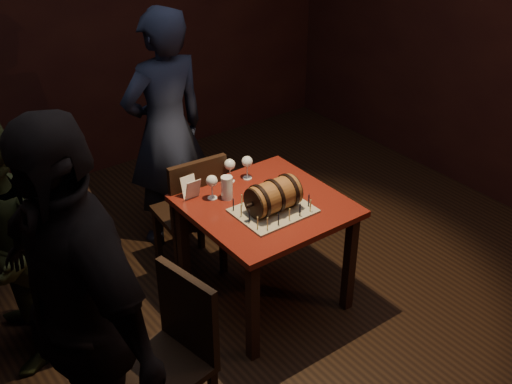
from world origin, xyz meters
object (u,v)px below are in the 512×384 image
at_px(wine_glass_mid, 230,165).
at_px(wine_glass_left, 212,182).
at_px(chair_left_rear, 84,263).
at_px(person_back, 166,131).
at_px(chair_back, 193,210).
at_px(wine_glass_right, 247,163).
at_px(person_left_front, 77,317).
at_px(pint_of_ale, 227,188).
at_px(person_left_rear, 0,252).
at_px(barrel_cake, 273,196).
at_px(chair_left_front, 175,349).
at_px(pub_table, 265,218).

bearing_deg(wine_glass_mid, wine_glass_left, -152.27).
xyz_separation_m(chair_left_rear, person_back, (0.93, 0.62, 0.36)).
relative_size(chair_back, chair_left_rear, 1.00).
xyz_separation_m(wine_glass_right, person_left_front, (-1.50, -0.84, 0.09)).
xyz_separation_m(wine_glass_mid, person_left_front, (-1.39, -0.87, 0.09)).
distance_m(wine_glass_right, chair_back, 0.50).
relative_size(wine_glass_right, person_back, 0.09).
relative_size(wine_glass_left, pint_of_ale, 1.07).
xyz_separation_m(wine_glass_left, chair_left_rear, (-0.81, 0.15, -0.35)).
height_order(chair_left_rear, person_left_rear, person_left_rear).
height_order(person_back, person_left_front, person_left_front).
relative_size(wine_glass_mid, wine_glass_right, 1.00).
relative_size(barrel_cake, person_left_front, 0.19).
relative_size(chair_left_front, person_left_rear, 0.62).
relative_size(pub_table, person_back, 0.51).
xyz_separation_m(pub_table, wine_glass_right, (0.09, 0.32, 0.23)).
distance_m(pint_of_ale, chair_left_front, 1.13).
height_order(wine_glass_mid, wine_glass_right, same).
xyz_separation_m(wine_glass_right, chair_left_front, (-1.06, -0.85, -0.35)).
height_order(pint_of_ale, chair_left_rear, chair_left_rear).
xyz_separation_m(wine_glass_left, person_left_front, (-1.18, -0.76, 0.09)).
xyz_separation_m(barrel_cake, person_back, (-0.09, 1.12, 0.02)).
relative_size(chair_back, chair_left_front, 1.00).
bearing_deg(pint_of_ale, chair_back, 99.94).
height_order(chair_left_front, person_left_rear, person_left_rear).
distance_m(wine_glass_mid, pint_of_ale, 0.21).
bearing_deg(person_left_rear, wine_glass_left, 91.99).
bearing_deg(pub_table, pint_of_ale, 129.58).
xyz_separation_m(barrel_cake, pint_of_ale, (-0.13, 0.29, -0.04)).
distance_m(barrel_cake, chair_back, 0.73).
bearing_deg(chair_left_front, person_left_front, 178.59).
bearing_deg(chair_left_front, chair_left_rear, 94.28).
bearing_deg(chair_left_front, chair_back, 54.18).
bearing_deg(person_back, person_left_rear, 20.59).
height_order(pub_table, barrel_cake, barrel_cake).
bearing_deg(chair_left_rear, wine_glass_right, -3.97).
bearing_deg(wine_glass_mid, pint_of_ale, -129.58).
relative_size(barrel_cake, pint_of_ale, 2.37).
distance_m(pub_table, wine_glass_left, 0.40).
bearing_deg(chair_back, pint_of_ale, -80.06).
relative_size(pub_table, chair_left_front, 0.97).
xyz_separation_m(wine_glass_right, chair_left_rear, (-1.13, 0.08, -0.35)).
height_order(wine_glass_right, chair_left_front, chair_left_front).
height_order(pub_table, wine_glass_left, wine_glass_left).
bearing_deg(wine_glass_right, person_left_rear, 174.84).
bearing_deg(person_left_front, wine_glass_mid, 113.91).
height_order(chair_back, chair_left_front, same).
bearing_deg(chair_back, person_back, 78.07).
height_order(pub_table, person_left_front, person_left_front).
relative_size(pint_of_ale, person_left_rear, 0.10).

